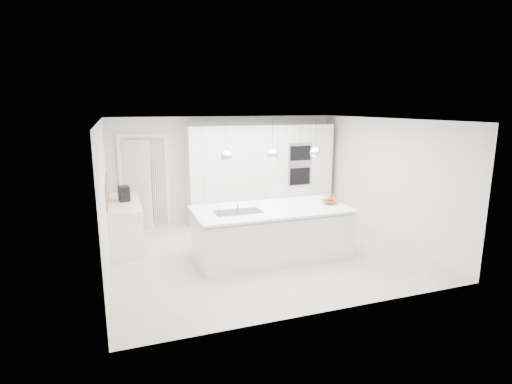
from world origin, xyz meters
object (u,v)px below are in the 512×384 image
object	(u,v)px
espresso_machine	(124,193)
bar_stool_right	(306,214)
bar_stool_left	(279,213)
fruit_bowl	(329,202)
island_base	(272,233)

from	to	relation	value
espresso_machine	bar_stool_right	size ratio (longest dim) A/B	0.30
bar_stool_left	bar_stool_right	xyz separation A→B (m)	(0.59, -0.08, -0.06)
fruit_bowl	bar_stool_right	world-z (taller)	bar_stool_right
island_base	bar_stool_left	world-z (taller)	bar_stool_left
island_base	espresso_machine	distance (m)	3.04
island_base	bar_stool_left	bearing A→B (deg)	60.04
fruit_bowl	bar_stool_right	bearing A→B (deg)	96.06
fruit_bowl	espresso_machine	size ratio (longest dim) A/B	1.00
espresso_machine	bar_stool_left	world-z (taller)	espresso_machine
island_base	fruit_bowl	bearing A→B (deg)	0.42
fruit_bowl	espresso_machine	distance (m)	4.03
bar_stool_left	bar_stool_right	size ratio (longest dim) A/B	1.12
fruit_bowl	bar_stool_left	distance (m)	1.18
bar_stool_right	fruit_bowl	bearing A→B (deg)	-87.96
island_base	bar_stool_right	size ratio (longest dim) A/B	2.85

